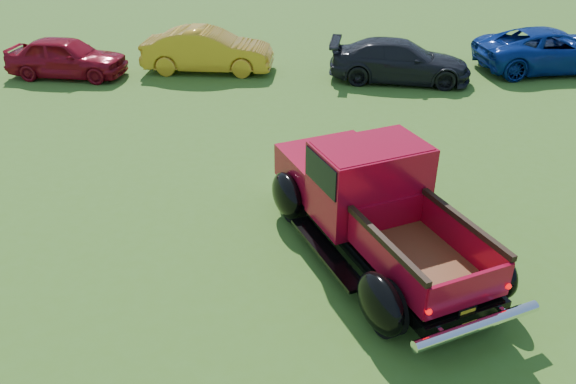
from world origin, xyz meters
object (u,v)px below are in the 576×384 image
object	(u,v)px
show_car_grey	(400,61)
show_car_yellow	(208,50)
show_car_red	(67,57)
show_car_blue	(551,50)
pickup_truck	(368,198)

from	to	relation	value
show_car_grey	show_car_yellow	bearing A→B (deg)	89.73
show_car_red	show_car_blue	bearing A→B (deg)	-79.79
show_car_grey	pickup_truck	bearing A→B (deg)	175.46
pickup_truck	show_car_yellow	distance (m)	10.03
show_car_grey	show_car_blue	bearing A→B (deg)	-69.49
pickup_truck	show_car_blue	xyz separation A→B (m)	(6.93, 9.32, -0.21)
show_car_red	show_car_blue	world-z (taller)	show_car_blue
pickup_truck	show_car_yellow	world-z (taller)	pickup_truck
show_car_yellow	show_car_grey	world-z (taller)	show_car_yellow
show_car_blue	show_car_yellow	bearing A→B (deg)	83.10
show_car_yellow	show_car_grey	bearing A→B (deg)	-94.70
show_car_yellow	show_car_grey	distance (m)	5.78
show_car_yellow	show_car_blue	bearing A→B (deg)	-85.14
show_car_grey	show_car_red	bearing A→B (deg)	96.63
show_car_yellow	show_car_blue	xyz separation A→B (m)	(10.54, -0.03, -0.01)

